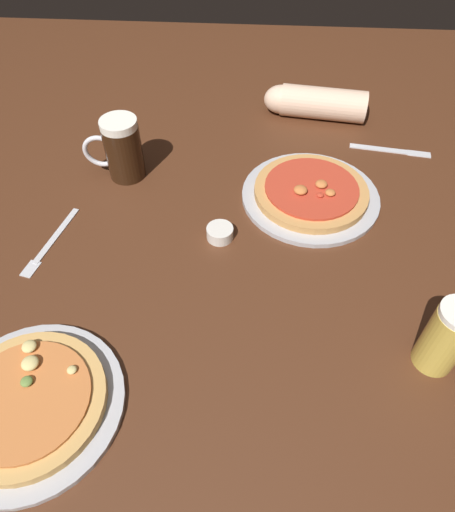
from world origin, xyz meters
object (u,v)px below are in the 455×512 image
Objects in this scene: beer_mug_amber at (449,337)px; ramekin_sauce at (220,233)px; pizza_plate_far at (311,193)px; knife_right at (391,150)px; beer_mug_dark at (122,149)px; diner_arm at (312,102)px; pizza_plate_near at (28,403)px; fork_left at (50,242)px.

ramekin_sauce is at bearing 145.90° from beer_mug_amber.
pizza_plate_far is 1.54× the size of knife_right.
ramekin_sauce is at bearing -38.90° from beer_mug_dark.
pizza_plate_far is 0.36m from diner_arm.
pizza_plate_near is 0.49m from ramekin_sauce.
knife_right is (0.03, 0.62, -0.07)m from beer_mug_amber.
ramekin_sauce is (-0.40, 0.27, -0.06)m from beer_mug_amber.
beer_mug_dark is 0.81m from beer_mug_amber.
beer_mug_dark is (-0.46, 0.06, 0.06)m from pizza_plate_far.
beer_mug_amber is 0.81m from fork_left.
beer_mug_dark is at bearing 64.80° from fork_left.
fork_left is (-0.77, 0.23, -0.07)m from beer_mug_amber.
pizza_plate_far is at bearing -7.54° from beer_mug_dark.
beer_mug_dark is at bearing 87.27° from pizza_plate_near.
beer_mug_amber is 0.71× the size of knife_right.
pizza_plate_far is at bearing 17.96° from fork_left.
pizza_plate_near is 0.95× the size of pizza_plate_far.
ramekin_sauce is at bearing -145.15° from pizza_plate_far.
knife_right is at bearing 11.98° from beer_mug_dark.
beer_mug_amber is 0.62m from knife_right.
pizza_plate_near is 0.61m from beer_mug_dark.
diner_arm reaches higher than pizza_plate_near.
beer_mug_dark is 0.56m from diner_arm.
fork_left is at bearing -153.89° from knife_right.
pizza_plate_near reaches higher than fork_left.
fork_left is 0.89m from knife_right.
beer_mug_amber is at bearing -34.10° from ramekin_sauce.
beer_mug_dark is at bearing -147.81° from diner_arm.
pizza_plate_near is 2.06× the size of beer_mug_amber.
fork_left is (-0.37, -0.04, -0.01)m from ramekin_sauce.
beer_mug_amber is (0.65, -0.48, -0.00)m from beer_mug_dark.
fork_left is 0.99× the size of knife_right.
diner_arm is at bearing 103.00° from beer_mug_amber.
pizza_plate_near is at bearing -133.22° from knife_right.
beer_mug_dark is 0.33m from ramekin_sauce.
beer_mug_amber is (0.68, 0.13, 0.06)m from pizza_plate_near.
ramekin_sauce reaches higher than fork_left.
diner_arm is at bearing 32.19° from beer_mug_dark.
diner_arm is (0.59, 0.54, 0.04)m from fork_left.
fork_left is 0.73× the size of diner_arm.
pizza_plate_far reaches higher than pizza_plate_near.
pizza_plate_near is 1.47× the size of fork_left.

